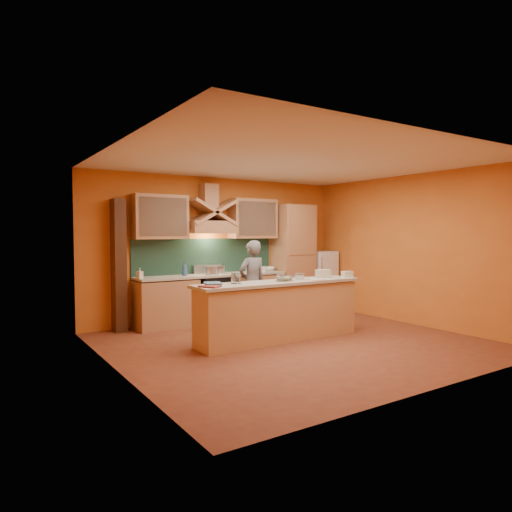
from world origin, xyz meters
TOP-DOWN VIEW (x-y plane):
  - floor at (0.00, 0.00)m, footprint 5.50×5.00m
  - ceiling at (0.00, 0.00)m, footprint 5.50×5.00m
  - wall_back at (0.00, 2.50)m, footprint 5.50×0.02m
  - wall_front at (0.00, -2.50)m, footprint 5.50×0.02m
  - wall_left at (-2.75, 0.00)m, footprint 0.02×5.00m
  - wall_right at (2.75, 0.00)m, footprint 0.02×5.00m
  - base_cabinet_left at (-1.25, 2.20)m, footprint 1.10×0.60m
  - base_cabinet_right at (0.65, 2.20)m, footprint 1.10×0.60m
  - counter_top at (-0.30, 2.20)m, footprint 3.00×0.62m
  - stove at (-0.30, 2.20)m, footprint 0.60×0.58m
  - backsplash at (-0.30, 2.48)m, footprint 3.00×0.03m
  - range_hood at (-0.30, 2.25)m, footprint 0.92×0.50m
  - hood_chimney at (-0.30, 2.35)m, footprint 0.30×0.30m
  - upper_cabinet_left at (-1.30, 2.33)m, footprint 1.00×0.35m
  - upper_cabinet_right at (0.70, 2.33)m, footprint 1.00×0.35m
  - pantry_column at (1.65, 2.20)m, footprint 0.80×0.60m
  - fridge at (2.40, 2.20)m, footprint 0.58×0.60m
  - trim_column_left at (-2.05, 2.35)m, footprint 0.20×0.30m
  - island_body at (-0.10, 0.30)m, footprint 2.80×0.55m
  - island_top at (-0.10, 0.30)m, footprint 2.90×0.62m
  - person at (0.19, 1.55)m, footprint 0.59×0.41m
  - pot_large at (-0.36, 2.13)m, footprint 0.29×0.29m
  - pot_small at (-0.12, 2.25)m, footprint 0.25×0.25m
  - soap_bottle_a at (-1.75, 2.13)m, footprint 0.11×0.11m
  - soap_bottle_b at (-0.87, 2.23)m, footprint 0.10×0.10m
  - bowl_back at (1.11, 2.31)m, footprint 0.30×0.30m
  - dish_rack at (0.63, 2.10)m, footprint 0.33×0.27m
  - book_lower at (-1.48, 0.15)m, footprint 0.33×0.35m
  - book_upper at (-1.39, 0.36)m, footprint 0.33×0.39m
  - jar_large at (-0.84, 0.40)m, footprint 0.15×0.15m
  - jar_small at (-0.12, 0.23)m, footprint 0.16×0.16m
  - kitchen_scale at (0.28, 0.26)m, footprint 0.11×0.11m
  - mixing_bowl at (0.02, 0.31)m, footprint 0.32×0.32m
  - cloth at (0.53, 0.10)m, footprint 0.24×0.19m
  - grocery_bag_a at (0.87, 0.35)m, footprint 0.24×0.21m
  - grocery_bag_b at (1.28, 0.19)m, footprint 0.19×0.16m

SIDE VIEW (x-z plane):
  - floor at x=0.00m, z-range -0.01..0.01m
  - base_cabinet_left at x=-1.25m, z-range 0.00..0.86m
  - base_cabinet_right at x=0.65m, z-range 0.00..0.86m
  - island_body at x=-0.10m, z-range 0.00..0.88m
  - stove at x=-0.30m, z-range 0.00..0.90m
  - fridge at x=2.40m, z-range 0.00..1.30m
  - person at x=0.19m, z-range 0.00..1.57m
  - counter_top at x=-0.30m, z-range 0.88..0.92m
  - island_top at x=-0.10m, z-range 0.90..0.95m
  - cloth at x=0.53m, z-range 0.94..0.96m
  - bowl_back at x=1.11m, z-range 0.92..0.99m
  - book_lower at x=-1.48m, z-range 0.94..0.97m
  - pot_small at x=-0.12m, z-range 0.90..1.04m
  - dish_rack at x=0.63m, z-range 0.92..1.03m
  - mixing_bowl at x=0.02m, z-range 0.94..1.01m
  - book_upper at x=-1.39m, z-range 0.97..0.99m
  - pot_large at x=-0.36m, z-range 0.90..1.06m
  - kitchen_scale at x=0.28m, z-range 0.95..1.03m
  - grocery_bag_b at x=1.28m, z-range 0.94..1.05m
  - jar_small at x=-0.12m, z-range 0.95..1.07m
  - grocery_bag_a at x=0.87m, z-range 0.95..1.08m
  - soap_bottle_a at x=-1.75m, z-range 0.92..1.11m
  - jar_large at x=-0.84m, z-range 0.94..1.10m
  - soap_bottle_b at x=-0.87m, z-range 0.92..1.18m
  - pantry_column at x=1.65m, z-range 0.00..2.30m
  - trim_column_left at x=-2.05m, z-range 0.00..2.30m
  - backsplash at x=-0.30m, z-range 0.90..1.60m
  - wall_back at x=0.00m, z-range 0.00..2.80m
  - wall_front at x=0.00m, z-range 0.00..2.80m
  - wall_left at x=-2.75m, z-range 0.00..2.80m
  - wall_right at x=2.75m, z-range 0.00..2.80m
  - range_hood at x=-0.30m, z-range 1.70..1.94m
  - upper_cabinet_left at x=-1.30m, z-range 1.60..2.40m
  - upper_cabinet_right at x=0.70m, z-range 1.60..2.40m
  - hood_chimney at x=-0.30m, z-range 2.15..2.65m
  - ceiling at x=0.00m, z-range 2.79..2.80m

